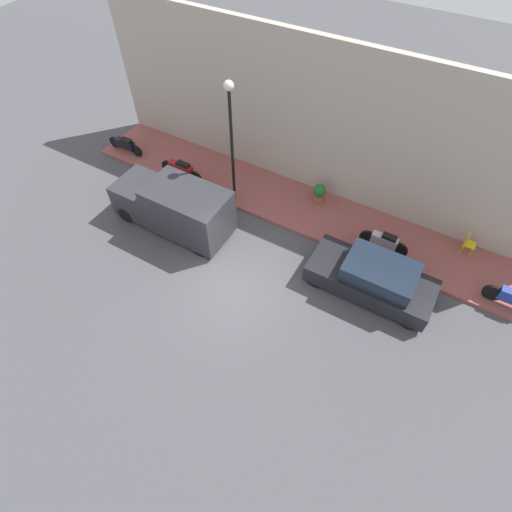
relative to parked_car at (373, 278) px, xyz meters
name	(u,v)px	position (x,y,z in m)	size (l,w,h in m)	color
ground_plane	(233,286)	(-2.33, 4.26, -0.68)	(60.00, 60.00, 0.00)	#47474C
sidewalk	(294,204)	(2.52, 4.26, -0.62)	(2.76, 19.37, 0.13)	#934C47
building_facade	(317,122)	(4.05, 4.26, 2.48)	(0.30, 19.37, 6.33)	#B2A899
parked_car	(373,278)	(0.00, 0.00, 0.00)	(1.85, 4.33, 1.43)	black
delivery_van	(174,206)	(-0.86, 7.87, 0.36)	(1.88, 4.81, 2.08)	#2D2D33
motorcycle_red	(181,169)	(1.51, 9.34, -0.07)	(0.30, 2.15, 0.88)	#B21E1E
motorcycle_black	(125,144)	(1.76, 12.84, -0.15)	(0.30, 1.96, 0.73)	black
scooter_silver	(384,242)	(1.88, 0.21, -0.09)	(0.30, 1.86, 0.85)	#B7B7BF
streetlamp	(231,127)	(1.47, 6.56, 2.96)	(0.36, 0.36, 5.25)	black
potted_plant	(319,193)	(3.14, 3.43, -0.07)	(0.54, 0.54, 0.87)	brown
cafe_chair	(469,242)	(3.39, -2.54, -0.05)	(0.40, 0.40, 0.88)	yellow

